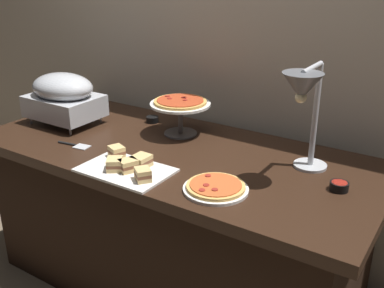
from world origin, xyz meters
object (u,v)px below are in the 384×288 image
(chafing_dish, at_px, (64,96))
(pizza_plate_center, at_px, (180,106))
(heat_lamp, at_px, (304,96))
(sauce_cup_near, at_px, (339,186))
(sandwich_platter, at_px, (127,166))
(serving_spatula, at_px, (75,145))
(pizza_plate_front, at_px, (216,188))
(sauce_cup_far, at_px, (152,119))

(chafing_dish, height_order, pizza_plate_center, chafing_dish)
(heat_lamp, height_order, sauce_cup_near, heat_lamp)
(sandwich_platter, bearing_deg, sauce_cup_near, 21.43)
(chafing_dish, height_order, serving_spatula, chafing_dish)
(pizza_plate_center, relative_size, sandwich_platter, 0.79)
(heat_lamp, bearing_deg, pizza_plate_front, -132.37)
(chafing_dish, distance_m, heat_lamp, 1.30)
(pizza_plate_center, xyz_separation_m, sauce_cup_near, (0.84, -0.17, -0.13))
(pizza_plate_center, height_order, sandwich_platter, pizza_plate_center)
(heat_lamp, bearing_deg, sauce_cup_near, 4.04)
(sandwich_platter, bearing_deg, serving_spatula, 169.12)
(sauce_cup_far, bearing_deg, heat_lamp, -15.09)
(chafing_dish, xyz_separation_m, sauce_cup_far, (0.38, 0.26, -0.13))
(sandwich_platter, height_order, sauce_cup_far, sandwich_platter)
(pizza_plate_center, bearing_deg, heat_lamp, -14.91)
(sandwich_platter, xyz_separation_m, serving_spatula, (-0.39, 0.07, -0.02))
(pizza_plate_front, xyz_separation_m, serving_spatula, (-0.78, 0.03, -0.01))
(pizza_plate_center, relative_size, sauce_cup_far, 4.47)
(pizza_plate_center, xyz_separation_m, sandwich_platter, (0.06, -0.48, -0.12))
(sandwich_platter, relative_size, sauce_cup_near, 5.23)
(pizza_plate_front, relative_size, sandwich_platter, 0.67)
(pizza_plate_front, height_order, sauce_cup_near, sauce_cup_near)
(sauce_cup_far, bearing_deg, pizza_plate_center, -15.64)
(sauce_cup_near, bearing_deg, pizza_plate_center, 168.67)
(pizza_plate_front, bearing_deg, heat_lamp, 47.63)
(pizza_plate_front, height_order, sandwich_platter, sandwich_platter)
(heat_lamp, bearing_deg, chafing_dish, -179.29)
(chafing_dish, bearing_deg, heat_lamp, 0.71)
(sauce_cup_near, xyz_separation_m, sauce_cup_far, (-1.07, 0.23, -0.00))
(chafing_dish, xyz_separation_m, sandwich_platter, (0.67, -0.28, -0.13))
(heat_lamp, relative_size, serving_spatula, 2.61)
(heat_lamp, relative_size, sauce_cup_far, 6.76)
(serving_spatula, bearing_deg, heat_lamp, 12.39)
(chafing_dish, bearing_deg, serving_spatula, -36.43)
(sauce_cup_near, bearing_deg, chafing_dish, -178.91)
(sandwich_platter, height_order, sauce_cup_near, sandwich_platter)
(sauce_cup_near, relative_size, serving_spatula, 0.41)
(chafing_dish, xyz_separation_m, sauce_cup_near, (1.45, 0.03, -0.13))
(chafing_dish, xyz_separation_m, pizza_plate_front, (1.06, -0.23, -0.14))
(sauce_cup_far, bearing_deg, serving_spatula, -102.23)
(heat_lamp, distance_m, pizza_plate_center, 0.73)
(sandwich_platter, bearing_deg, chafing_dish, 157.22)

